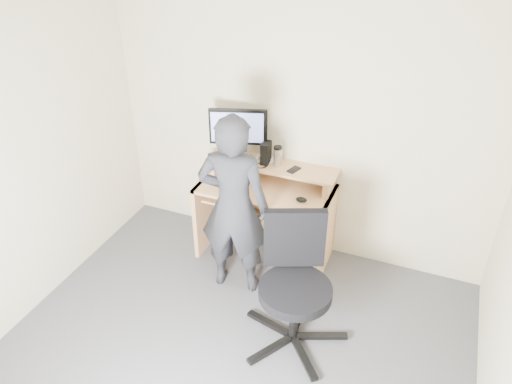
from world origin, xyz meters
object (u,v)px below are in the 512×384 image
Objects in this scene: person at (234,207)px; desk at (268,202)px; office_chair at (295,278)px; monitor at (238,130)px.

desk is at bearing -107.41° from person.
person reaches higher than office_chair.
person reaches higher than monitor.
office_chair reaches higher than desk.
office_chair is at bearing -65.66° from monitor.
monitor is at bearing 109.76° from office_chair.
person is (-0.09, -0.56, 0.27)m from desk.
monitor is 0.48× the size of office_chair.
office_chair is (0.87, -0.97, -0.64)m from monitor.
office_chair is at bearing 142.80° from person.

